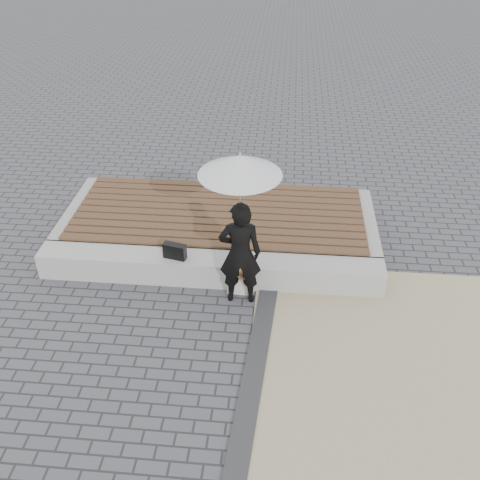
{
  "coord_description": "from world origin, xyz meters",
  "views": [
    {
      "loc": [
        1.01,
        -4.59,
        5.01
      ],
      "look_at": [
        0.48,
        1.21,
        1.0
      ],
      "focal_mm": 40.64,
      "sensor_mm": 36.0,
      "label": 1
    }
  ],
  "objects_px": {
    "parasol": "(240,165)",
    "canvas_tote": "(241,281)",
    "woman": "(240,254)",
    "handbag": "(175,251)",
    "seating_ledge": "(209,268)"
  },
  "relations": [
    {
      "from": "woman",
      "to": "parasol",
      "type": "height_order",
      "value": "parasol"
    },
    {
      "from": "parasol",
      "to": "woman",
      "type": "bearing_deg",
      "value": 82.87
    },
    {
      "from": "handbag",
      "to": "seating_ledge",
      "type": "bearing_deg",
      "value": 19.45
    },
    {
      "from": "parasol",
      "to": "canvas_tote",
      "type": "distance_m",
      "value": 1.89
    },
    {
      "from": "woman",
      "to": "parasol",
      "type": "distance_m",
      "value": 1.3
    },
    {
      "from": "seating_ledge",
      "to": "parasol",
      "type": "distance_m",
      "value": 1.98
    },
    {
      "from": "woman",
      "to": "canvas_tote",
      "type": "distance_m",
      "value": 0.6
    },
    {
      "from": "parasol",
      "to": "canvas_tote",
      "type": "xyz_separation_m",
      "value": [
        -0.0,
        0.15,
        -1.89
      ]
    },
    {
      "from": "woman",
      "to": "handbag",
      "type": "height_order",
      "value": "woman"
    },
    {
      "from": "seating_ledge",
      "to": "handbag",
      "type": "distance_m",
      "value": 0.58
    },
    {
      "from": "woman",
      "to": "handbag",
      "type": "xyz_separation_m",
      "value": [
        -0.96,
        0.34,
        -0.27
      ]
    },
    {
      "from": "woman",
      "to": "handbag",
      "type": "distance_m",
      "value": 1.05
    },
    {
      "from": "seating_ledge",
      "to": "woman",
      "type": "bearing_deg",
      "value": -39.1
    },
    {
      "from": "woman",
      "to": "canvas_tote",
      "type": "xyz_separation_m",
      "value": [
        -0.0,
        0.15,
        -0.58
      ]
    },
    {
      "from": "parasol",
      "to": "handbag",
      "type": "distance_m",
      "value": 1.87
    }
  ]
}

